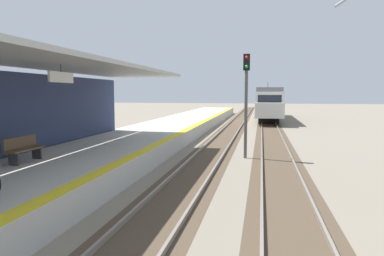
# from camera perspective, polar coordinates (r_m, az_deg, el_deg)

# --- Properties ---
(station_platform) EXTENTS (5.00, 80.00, 0.91)m
(station_platform) POSITION_cam_1_polar(r_m,az_deg,el_deg) (17.79, -11.91, -3.44)
(station_platform) COLOR #B7B5AD
(station_platform) RESTS_ON ground
(track_pair_nearest_platform) EXTENTS (2.34, 120.00, 0.16)m
(track_pair_nearest_platform) POSITION_cam_1_polar(r_m,az_deg,el_deg) (20.52, 4.04, -3.23)
(track_pair_nearest_platform) COLOR #4C3D2D
(track_pair_nearest_platform) RESTS_ON ground
(track_pair_middle) EXTENTS (2.34, 120.00, 0.16)m
(track_pair_middle) POSITION_cam_1_polar(r_m,az_deg,el_deg) (20.37, 13.58, -3.45)
(track_pair_middle) COLOR #4C3D2D
(track_pair_middle) RESTS_ON ground
(approaching_train) EXTENTS (2.93, 19.60, 4.76)m
(approaching_train) POSITION_cam_1_polar(r_m,az_deg,el_deg) (43.71, 12.56, 4.26)
(approaching_train) COLOR silver
(approaching_train) RESTS_ON ground
(rail_signal_post) EXTENTS (0.32, 0.34, 5.20)m
(rail_signal_post) POSITION_cam_1_polar(r_m,az_deg,el_deg) (17.31, 9.02, 5.48)
(rail_signal_post) COLOR #4C4C4C
(rail_signal_post) RESTS_ON ground
(platform_bench) EXTENTS (0.45, 1.60, 0.88)m
(platform_bench) POSITION_cam_1_polar(r_m,az_deg,el_deg) (13.24, -26.26, -3.05)
(platform_bench) COLOR brown
(platform_bench) RESTS_ON station_platform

